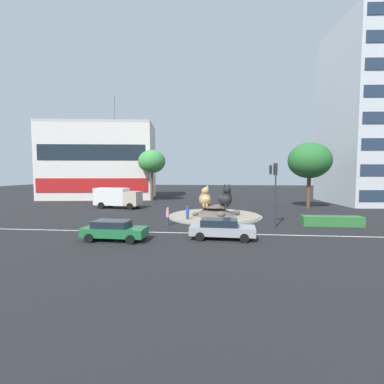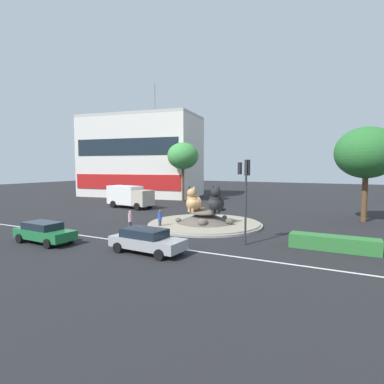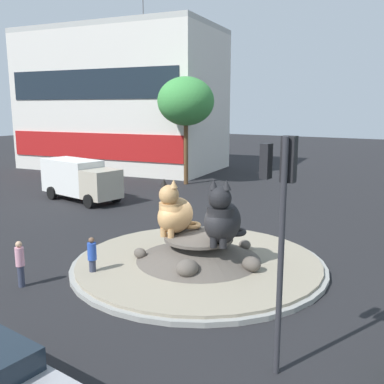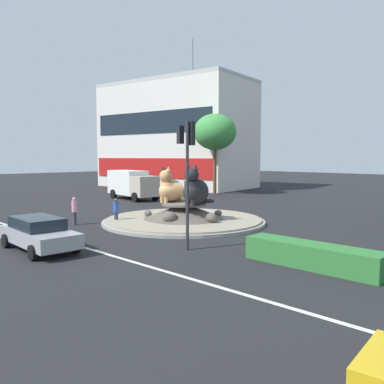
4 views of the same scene
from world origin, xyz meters
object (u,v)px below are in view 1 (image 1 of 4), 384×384
at_px(shophouse_block, 101,162).
at_px(broadleaf_tree_behind_island, 310,161).
at_px(parked_car_right, 222,228).
at_px(traffic_light_mast, 275,181).
at_px(second_tree_near_tower, 152,162).
at_px(cat_statue_black, 226,198).
at_px(office_tower, 384,115).
at_px(delivery_box_truck, 117,197).
at_px(sedan_on_far_lane, 114,230).
at_px(cat_statue_calico, 205,198).
at_px(pedestrian_pink_shirt, 168,216).
at_px(pedestrian_blue_shirt, 188,214).

relative_size(shophouse_block, broadleaf_tree_behind_island, 2.39).
height_order(shophouse_block, parked_car_right, shophouse_block).
distance_m(traffic_light_mast, second_tree_near_tower, 26.53).
bearing_deg(cat_statue_black, office_tower, 105.84).
bearing_deg(delivery_box_truck, shophouse_block, 128.78).
bearing_deg(second_tree_near_tower, traffic_light_mast, -51.93).
bearing_deg(sedan_on_far_lane, broadleaf_tree_behind_island, 47.02).
xyz_separation_m(cat_statue_calico, parked_car_right, (1.71, -9.64, -1.31)).
bearing_deg(office_tower, cat_statue_calico, -152.91).
bearing_deg(sedan_on_far_lane, cat_statue_calico, 63.23).
bearing_deg(second_tree_near_tower, pedestrian_pink_shirt, -72.30).
bearing_deg(delivery_box_truck, sedan_on_far_lane, -62.01).
xyz_separation_m(cat_statue_black, shophouse_block, (-23.47, 21.02, 4.90)).
relative_size(cat_statue_calico, office_tower, 0.09).
relative_size(second_tree_near_tower, pedestrian_pink_shirt, 5.17).
relative_size(cat_statue_calico, pedestrian_pink_shirt, 1.41).
bearing_deg(parked_car_right, cat_statue_calico, 103.12).
distance_m(cat_statue_black, traffic_light_mast, 6.73).
relative_size(cat_statue_calico, second_tree_near_tower, 0.27).
relative_size(cat_statue_black, broadleaf_tree_behind_island, 0.30).
distance_m(pedestrian_pink_shirt, sedan_on_far_lane, 6.45).
relative_size(cat_statue_black, traffic_light_mast, 0.47).
distance_m(cat_statue_calico, second_tree_near_tower, 19.25).
bearing_deg(parked_car_right, shophouse_block, 129.88).
height_order(office_tower, sedan_on_far_lane, office_tower).
bearing_deg(parked_car_right, delivery_box_truck, 134.35).
bearing_deg(traffic_light_mast, pedestrian_pink_shirt, 92.76).
xyz_separation_m(second_tree_near_tower, delivery_box_truck, (-2.61, -9.35, -5.27)).
height_order(pedestrian_blue_shirt, parked_car_right, pedestrian_blue_shirt).
height_order(pedestrian_blue_shirt, pedestrian_pink_shirt, pedestrian_pink_shirt).
bearing_deg(shophouse_block, cat_statue_calico, -52.99).
bearing_deg(office_tower, pedestrian_blue_shirt, -149.82).
height_order(sedan_on_far_lane, delivery_box_truck, delivery_box_truck).
distance_m(traffic_light_mast, broadleaf_tree_behind_island, 15.77).
distance_m(shophouse_block, pedestrian_blue_shirt, 31.74).
distance_m(shophouse_block, pedestrian_pink_shirt, 32.28).
bearing_deg(traffic_light_mast, broadleaf_tree_behind_island, -26.32).
distance_m(office_tower, pedestrian_blue_shirt, 37.46).
relative_size(cat_statue_calico, delivery_box_truck, 0.36).
bearing_deg(second_tree_near_tower, sedan_on_far_lane, -81.83).
bearing_deg(shophouse_block, pedestrian_blue_shirt, -59.16).
bearing_deg(pedestrian_blue_shirt, broadleaf_tree_behind_island, 47.23).
xyz_separation_m(broadleaf_tree_behind_island, second_tree_near_tower, (-23.65, 7.04, 0.26)).
relative_size(traffic_light_mast, office_tower, 0.20).
distance_m(second_tree_near_tower, pedestrian_blue_shirt, 21.57).
height_order(cat_statue_calico, pedestrian_blue_shirt, cat_statue_calico).
bearing_deg(second_tree_near_tower, pedestrian_blue_shirt, -66.41).
distance_m(sedan_on_far_lane, parked_car_right, 7.84).
bearing_deg(broadleaf_tree_behind_island, traffic_light_mast, -118.22).
bearing_deg(parked_car_right, traffic_light_mast, 48.04).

